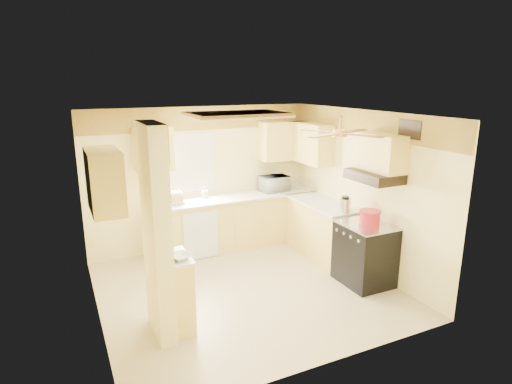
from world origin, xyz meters
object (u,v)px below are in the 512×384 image
bowl (180,257)px  kettle (345,205)px  microwave (274,184)px  dutch_oven (370,217)px  stove (365,253)px

bowl → kettle: 2.86m
microwave → kettle: (0.36, -1.66, -0.02)m
dutch_oven → kettle: (-0.03, 0.54, 0.04)m
dutch_oven → bowl: bearing=-178.2°
stove → microwave: (-0.36, 2.18, 0.62)m
bowl → stove: bearing=2.1°
dutch_oven → kettle: size_ratio=1.17×
stove → kettle: bearing=90.1°
bowl → dutch_oven: 2.82m
microwave → dutch_oven: size_ratio=1.65×
stove → bowl: size_ratio=3.73×
stove → kettle: kettle is taller
dutch_oven → microwave: bearing=100.1°
stove → bowl: (-2.79, -0.10, 0.51)m
stove → dutch_oven: (0.03, -0.01, 0.56)m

